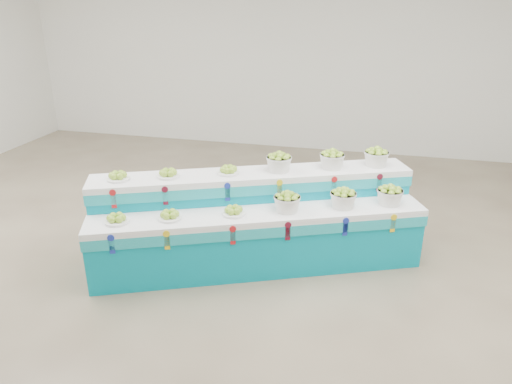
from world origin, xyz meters
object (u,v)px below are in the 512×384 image
basket_lower_left (287,202)px  plate_upper_mid (168,173)px  display_stand (256,221)px  basket_upper_right (376,157)px

basket_lower_left → plate_upper_mid: (-1.34, -0.08, 0.24)m
display_stand → basket_upper_right: bearing=8.8°
display_stand → basket_lower_left: (0.37, -0.09, 0.32)m
basket_lower_left → basket_upper_right: 1.30m
plate_upper_mid → basket_upper_right: basket_upper_right is taller
basket_lower_left → plate_upper_mid: plate_upper_mid is taller
plate_upper_mid → basket_lower_left: bearing=3.4°
plate_upper_mid → basket_upper_right: bearing=23.4°
plate_upper_mid → display_stand: bearing=9.9°
display_stand → basket_upper_right: (1.27, 0.80, 0.62)m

